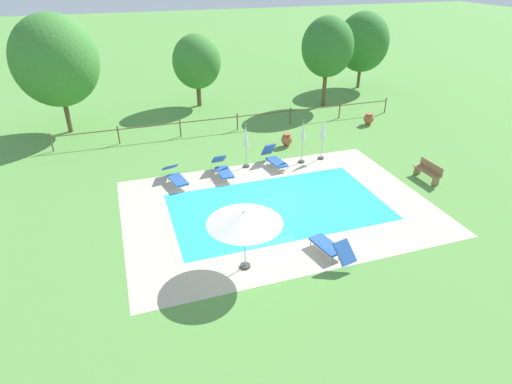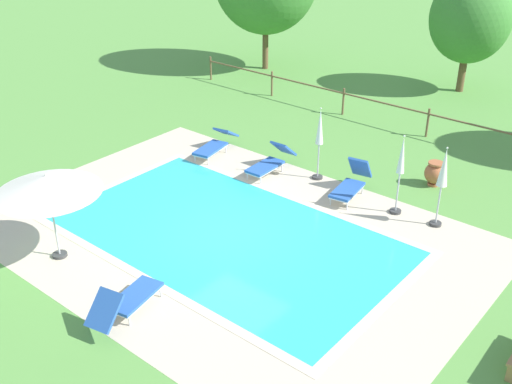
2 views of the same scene
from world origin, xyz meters
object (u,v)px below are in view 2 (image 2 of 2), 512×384
object	(u,v)px
sun_lounger_north_near_steps	(351,183)
tree_centre	(471,18)
patio_umbrella_open_foreground	(47,184)
sun_lounger_north_mid	(271,162)
sun_lounger_north_far	(215,144)
patio_umbrella_closed_row_east	(320,134)
sun_lounger_north_end	(127,300)
terracotta_urn_near_fence	(435,173)
patio_umbrella_closed_row_mid_west	(401,165)
patio_umbrella_closed_row_west	(443,174)

from	to	relation	value
sun_lounger_north_near_steps	tree_centre	xyz separation A→B (m)	(-1.50, 11.20, 2.68)
tree_centre	patio_umbrella_open_foreground	bearing A→B (deg)	-97.11
sun_lounger_north_mid	sun_lounger_north_far	world-z (taller)	sun_lounger_north_mid
patio_umbrella_open_foreground	patio_umbrella_closed_row_east	bearing A→B (deg)	72.33
sun_lounger_north_mid	sun_lounger_north_end	world-z (taller)	sun_lounger_north_end
sun_lounger_north_mid	patio_umbrella_closed_row_east	xyz separation A→B (m)	(1.37, 0.60, 1.10)
patio_umbrella_closed_row_east	terracotta_urn_near_fence	xyz separation A→B (m)	(2.95, 1.84, -1.07)
sun_lounger_north_end	sun_lounger_north_near_steps	bearing A→B (deg)	84.30
sun_lounger_north_far	sun_lounger_north_end	xyz separation A→B (m)	(4.29, -7.33, 0.02)
sun_lounger_north_far	terracotta_urn_near_fence	bearing A→B (deg)	20.77
sun_lounger_north_far	patio_umbrella_open_foreground	world-z (taller)	patio_umbrella_open_foreground
sun_lounger_north_mid	patio_umbrella_closed_row_mid_west	distance (m)	4.39
sun_lounger_north_near_steps	sun_lounger_north_end	xyz separation A→B (m)	(-0.76, -7.66, -0.02)
patio_umbrella_closed_row_east	tree_centre	world-z (taller)	tree_centre
sun_lounger_north_near_steps	sun_lounger_north_mid	bearing A→B (deg)	-174.50
patio_umbrella_closed_row_west	terracotta_urn_near_fence	distance (m)	2.66
sun_lounger_north_near_steps	terracotta_urn_near_fence	size ratio (longest dim) A/B	2.49
sun_lounger_north_near_steps	patio_umbrella_closed_row_east	xyz separation A→B (m)	(-1.38, 0.33, 1.08)
sun_lounger_north_near_steps	sun_lounger_north_end	size ratio (longest dim) A/B	0.93
sun_lounger_north_end	sun_lounger_north_far	bearing A→B (deg)	120.35
sun_lounger_north_near_steps	sun_lounger_north_far	xyz separation A→B (m)	(-5.05, -0.33, -0.04)
patio_umbrella_open_foreground	tree_centre	xyz separation A→B (m)	(2.30, 18.47, 1.09)
patio_umbrella_closed_row_mid_west	terracotta_urn_near_fence	world-z (taller)	patio_umbrella_closed_row_mid_west
sun_lounger_north_near_steps	patio_umbrella_open_foreground	distance (m)	8.36
patio_umbrella_open_foreground	terracotta_urn_near_fence	world-z (taller)	patio_umbrella_open_foreground
sun_lounger_north_end	patio_umbrella_open_foreground	bearing A→B (deg)	172.68
sun_lounger_north_mid	sun_lounger_north_far	distance (m)	2.30
sun_lounger_north_end	patio_umbrella_closed_row_east	size ratio (longest dim) A/B	0.88
sun_lounger_north_mid	sun_lounger_north_end	xyz separation A→B (m)	(1.99, -7.39, 0.00)
patio_umbrella_closed_row_mid_west	tree_centre	world-z (taller)	tree_centre
patio_umbrella_closed_row_west	patio_umbrella_closed_row_east	xyz separation A→B (m)	(-4.03, 0.31, -0.06)
sun_lounger_north_near_steps	patio_umbrella_closed_row_east	size ratio (longest dim) A/B	0.82
sun_lounger_north_mid	terracotta_urn_near_fence	bearing A→B (deg)	29.50
patio_umbrella_closed_row_west	sun_lounger_north_mid	bearing A→B (deg)	-176.90
patio_umbrella_closed_row_east	tree_centre	distance (m)	10.99
tree_centre	patio_umbrella_closed_row_west	bearing A→B (deg)	-69.62
sun_lounger_north_end	tree_centre	distance (m)	19.07
patio_umbrella_closed_row_mid_west	tree_centre	size ratio (longest dim) A/B	0.47
sun_lounger_north_mid	patio_umbrella_closed_row_east	size ratio (longest dim) A/B	0.86
sun_lounger_north_mid	patio_umbrella_closed_row_mid_west	size ratio (longest dim) A/B	0.86
patio_umbrella_closed_row_east	tree_centre	bearing A→B (deg)	90.63
patio_umbrella_open_foreground	tree_centre	distance (m)	18.64
patio_umbrella_closed_row_west	patio_umbrella_closed_row_mid_west	bearing A→B (deg)	-176.13
sun_lounger_north_far	tree_centre	bearing A→B (deg)	72.89
sun_lounger_north_far	terracotta_urn_near_fence	xyz separation A→B (m)	(6.61, 2.51, 0.04)
sun_lounger_north_mid	tree_centre	world-z (taller)	tree_centre
patio_umbrella_closed_row_mid_west	patio_umbrella_closed_row_east	size ratio (longest dim) A/B	1.01
sun_lounger_north_near_steps	patio_umbrella_closed_row_mid_west	size ratio (longest dim) A/B	0.81
sun_lounger_north_far	terracotta_urn_near_fence	size ratio (longest dim) A/B	2.81
sun_lounger_north_far	patio_umbrella_closed_row_west	xyz separation A→B (m)	(7.70, 0.36, 1.17)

